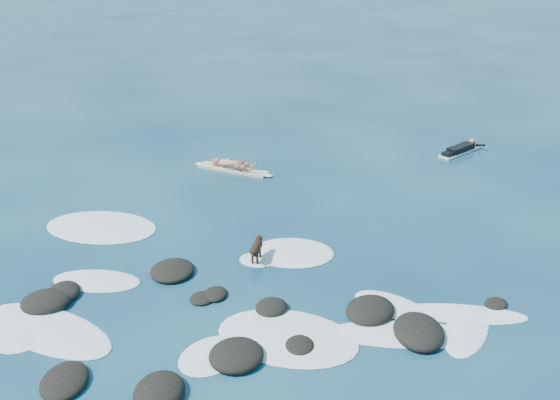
% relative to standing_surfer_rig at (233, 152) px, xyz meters
% --- Properties ---
extents(ground, '(160.00, 160.00, 0.00)m').
position_rel_standing_surfer_rig_xyz_m(ground, '(4.09, -8.15, -0.80)').
color(ground, '#0A2642').
rests_on(ground, ground).
extents(reef_rocks, '(13.22, 7.31, 0.59)m').
position_rel_standing_surfer_rig_xyz_m(reef_rocks, '(5.09, -10.79, -0.69)').
color(reef_rocks, black).
rests_on(reef_rocks, ground).
extents(breaking_foam, '(15.27, 7.95, 0.12)m').
position_rel_standing_surfer_rig_xyz_m(breaking_foam, '(3.06, -8.62, -0.79)').
color(breaking_foam, white).
rests_on(breaking_foam, ground).
extents(standing_surfer_rig, '(3.56, 0.99, 2.03)m').
position_rel_standing_surfer_rig_xyz_m(standing_surfer_rig, '(0.00, 0.00, 0.00)').
color(standing_surfer_rig, beige).
rests_on(standing_surfer_rig, ground).
extents(paddling_surfer_rig, '(1.92, 2.51, 0.47)m').
position_rel_standing_surfer_rig_xyz_m(paddling_surfer_rig, '(8.73, 4.92, -0.64)').
color(paddling_surfer_rig, silver).
rests_on(paddling_surfer_rig, ground).
extents(dog, '(0.35, 1.10, 0.70)m').
position_rel_standing_surfer_rig_xyz_m(dog, '(3.29, -6.68, -0.34)').
color(dog, black).
rests_on(dog, ground).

